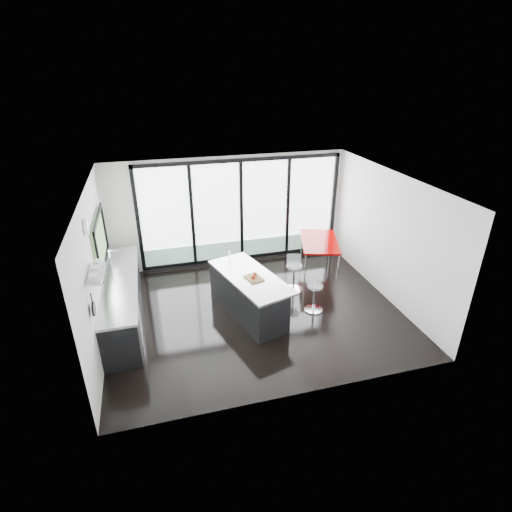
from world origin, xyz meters
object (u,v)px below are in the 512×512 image
object	(u,v)px
red_table	(318,255)
bar_stool_near	(314,298)
bar_stool_far	(294,278)
island	(248,295)

from	to	relation	value
red_table	bar_stool_near	bearing A→B (deg)	-115.84
bar_stool_near	red_table	distance (m)	1.89
bar_stool_near	red_table	world-z (taller)	red_table
bar_stool_near	bar_stool_far	distance (m)	0.92
island	red_table	size ratio (longest dim) A/B	1.51
bar_stool_near	island	bearing A→B (deg)	167.03
island	bar_stool_far	bearing A→B (deg)	26.63
island	red_table	bearing A→B (deg)	32.78
bar_stool_near	bar_stool_far	bearing A→B (deg)	96.39
bar_stool_far	red_table	distance (m)	1.24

